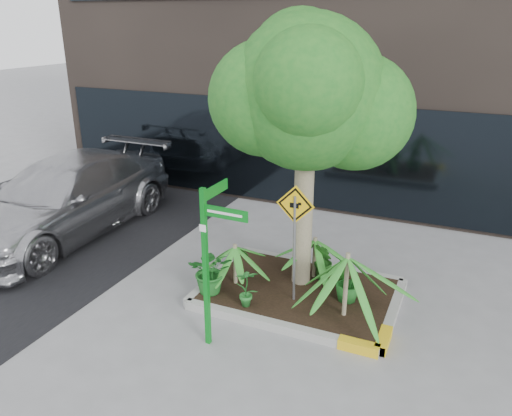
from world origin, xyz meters
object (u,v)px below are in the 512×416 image
at_px(tree, 308,93).
at_px(cattle_sign, 295,225).
at_px(parked_car, 65,197).
at_px(street_sign_post, 210,251).

bearing_deg(tree, cattle_sign, -81.97).
distance_m(parked_car, cattle_sign, 5.85).
relative_size(tree, street_sign_post, 1.94).
distance_m(street_sign_post, cattle_sign, 1.55).
height_order(tree, street_sign_post, tree).
bearing_deg(parked_car, tree, -2.68).
xyz_separation_m(tree, street_sign_post, (-0.68, -2.06, -1.95)).
relative_size(street_sign_post, cattle_sign, 1.21).
xyz_separation_m(parked_car, street_sign_post, (4.95, -2.33, 0.68)).
height_order(street_sign_post, cattle_sign, street_sign_post).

